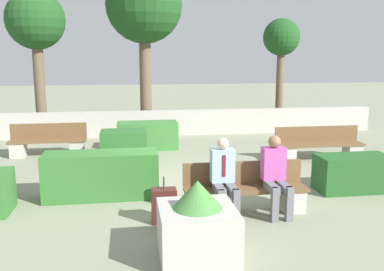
{
  "coord_description": "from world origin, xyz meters",
  "views": [
    {
      "loc": [
        -1.1,
        -8.39,
        2.6
      ],
      "look_at": [
        0.24,
        0.5,
        0.9
      ],
      "focal_mm": 40.0,
      "sensor_mm": 36.0,
      "label": 1
    }
  ],
  "objects_px": {
    "bench_left_side": "(319,147)",
    "tree_center_left": "(144,7)",
    "person_seated_man": "(224,175)",
    "planter_corner_left": "(197,226)",
    "tree_center_right": "(281,41)",
    "person_seated_woman": "(276,172)",
    "suitcase": "(164,206)",
    "bench_front": "(245,193)",
    "bench_right_side": "(48,144)",
    "tree_leftmost": "(36,23)"
  },
  "relations": [
    {
      "from": "bench_left_side",
      "to": "tree_center_left",
      "type": "xyz_separation_m",
      "value": [
        -4.1,
        4.57,
        3.79
      ]
    },
    {
      "from": "person_seated_man",
      "to": "planter_corner_left",
      "type": "bearing_deg",
      "value": -115.76
    },
    {
      "from": "bench_left_side",
      "to": "tree_center_right",
      "type": "height_order",
      "value": "tree_center_right"
    },
    {
      "from": "person_seated_man",
      "to": "person_seated_woman",
      "type": "distance_m",
      "value": 0.86
    },
    {
      "from": "person_seated_man",
      "to": "bench_left_side",
      "type": "bearing_deg",
      "value": 46.44
    },
    {
      "from": "bench_left_side",
      "to": "suitcase",
      "type": "relative_size",
      "value": 2.94
    },
    {
      "from": "tree_center_right",
      "to": "tree_center_left",
      "type": "bearing_deg",
      "value": -175.06
    },
    {
      "from": "person_seated_man",
      "to": "planter_corner_left",
      "type": "height_order",
      "value": "person_seated_man"
    },
    {
      "from": "tree_center_right",
      "to": "bench_front",
      "type": "bearing_deg",
      "value": -113.27
    },
    {
      "from": "planter_corner_left",
      "to": "bench_front",
      "type": "bearing_deg",
      "value": 54.79
    },
    {
      "from": "bench_front",
      "to": "planter_corner_left",
      "type": "distance_m",
      "value": 1.84
    },
    {
      "from": "bench_left_side",
      "to": "bench_front",
      "type": "bearing_deg",
      "value": -122.49
    },
    {
      "from": "bench_right_side",
      "to": "person_seated_man",
      "type": "relative_size",
      "value": 1.51
    },
    {
      "from": "tree_center_left",
      "to": "person_seated_man",
      "type": "bearing_deg",
      "value": -83.57
    },
    {
      "from": "bench_right_side",
      "to": "person_seated_woman",
      "type": "relative_size",
      "value": 1.49
    },
    {
      "from": "tree_center_right",
      "to": "tree_leftmost",
      "type": "bearing_deg",
      "value": 179.17
    },
    {
      "from": "bench_right_side",
      "to": "tree_leftmost",
      "type": "relative_size",
      "value": 0.42
    },
    {
      "from": "planter_corner_left",
      "to": "tree_center_left",
      "type": "distance_m",
      "value": 10.0
    },
    {
      "from": "bench_right_side",
      "to": "tree_center_left",
      "type": "height_order",
      "value": "tree_center_left"
    },
    {
      "from": "person_seated_man",
      "to": "tree_leftmost",
      "type": "height_order",
      "value": "tree_leftmost"
    },
    {
      "from": "bench_left_side",
      "to": "person_seated_woman",
      "type": "distance_m",
      "value": 4.12
    },
    {
      "from": "suitcase",
      "to": "tree_center_left",
      "type": "distance_m",
      "value": 8.91
    },
    {
      "from": "planter_corner_left",
      "to": "tree_center_left",
      "type": "bearing_deg",
      "value": 91.48
    },
    {
      "from": "bench_front",
      "to": "person_seated_man",
      "type": "relative_size",
      "value": 1.6
    },
    {
      "from": "tree_leftmost",
      "to": "tree_center_left",
      "type": "xyz_separation_m",
      "value": [
        3.51,
        -0.54,
        0.51
      ]
    },
    {
      "from": "bench_left_side",
      "to": "suitcase",
      "type": "xyz_separation_m",
      "value": [
        -4.19,
        -3.48,
        -0.06
      ]
    },
    {
      "from": "planter_corner_left",
      "to": "suitcase",
      "type": "xyz_separation_m",
      "value": [
        -0.32,
        1.26,
        -0.16
      ]
    },
    {
      "from": "bench_right_side",
      "to": "suitcase",
      "type": "relative_size",
      "value": 2.61
    },
    {
      "from": "person_seated_man",
      "to": "suitcase",
      "type": "distance_m",
      "value": 1.07
    },
    {
      "from": "bench_front",
      "to": "planter_corner_left",
      "type": "bearing_deg",
      "value": -125.21
    },
    {
      "from": "person_seated_woman",
      "to": "tree_center_left",
      "type": "xyz_separation_m",
      "value": [
        -1.76,
        7.94,
        3.41
      ]
    },
    {
      "from": "bench_left_side",
      "to": "tree_leftmost",
      "type": "height_order",
      "value": "tree_leftmost"
    },
    {
      "from": "bench_front",
      "to": "planter_corner_left",
      "type": "xyz_separation_m",
      "value": [
        -1.06,
        -1.5,
        0.11
      ]
    },
    {
      "from": "bench_left_side",
      "to": "tree_center_right",
      "type": "distance_m",
      "value": 5.73
    },
    {
      "from": "planter_corner_left",
      "to": "tree_leftmost",
      "type": "bearing_deg",
      "value": 110.86
    },
    {
      "from": "person_seated_man",
      "to": "tree_center_right",
      "type": "relative_size",
      "value": 0.33
    },
    {
      "from": "bench_left_side",
      "to": "person_seated_woman",
      "type": "xyz_separation_m",
      "value": [
        -2.34,
        -3.37,
        0.38
      ]
    },
    {
      "from": "bench_front",
      "to": "bench_left_side",
      "type": "bearing_deg",
      "value": 49.04
    },
    {
      "from": "bench_right_side",
      "to": "tree_center_left",
      "type": "relative_size",
      "value": 0.36
    },
    {
      "from": "bench_left_side",
      "to": "bench_right_side",
      "type": "distance_m",
      "value": 6.95
    },
    {
      "from": "tree_center_right",
      "to": "suitcase",
      "type": "bearing_deg",
      "value": -120.16
    },
    {
      "from": "tree_leftmost",
      "to": "bench_right_side",
      "type": "bearing_deg",
      "value": -77.25
    },
    {
      "from": "person_seated_man",
      "to": "planter_corner_left",
      "type": "xyz_separation_m",
      "value": [
        -0.65,
        -1.36,
        -0.27
      ]
    },
    {
      "from": "person_seated_man",
      "to": "planter_corner_left",
      "type": "relative_size",
      "value": 1.24
    },
    {
      "from": "bench_front",
      "to": "tree_center_right",
      "type": "distance_m",
      "value": 9.35
    },
    {
      "from": "bench_left_side",
      "to": "person_seated_woman",
      "type": "bearing_deg",
      "value": -116.33
    },
    {
      "from": "person_seated_woman",
      "to": "tree_leftmost",
      "type": "xyz_separation_m",
      "value": [
        -5.27,
        8.48,
        2.9
      ]
    },
    {
      "from": "bench_front",
      "to": "person_seated_woman",
      "type": "bearing_deg",
      "value": -17.18
    },
    {
      "from": "tree_leftmost",
      "to": "tree_center_right",
      "type": "xyz_separation_m",
      "value": [
        8.34,
        -0.12,
        -0.54
      ]
    },
    {
      "from": "person_seated_woman",
      "to": "tree_leftmost",
      "type": "bearing_deg",
      "value": 121.85
    }
  ]
}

